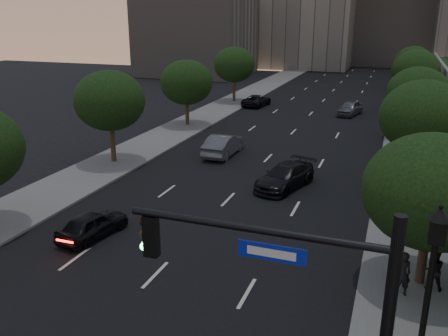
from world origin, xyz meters
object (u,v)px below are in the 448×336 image
at_px(sedan_far_right, 350,108).
at_px(pedestrian_c, 387,205).
at_px(sedan_near_right, 285,176).
at_px(sedan_far_left, 257,100).
at_px(sedan_near_left, 93,224).
at_px(street_lamp, 427,302).
at_px(pedestrian_b, 433,270).
at_px(pedestrian_a, 402,273).
at_px(sedan_mid_left, 224,145).

xyz_separation_m(sedan_far_right, pedestrian_c, (4.75, -28.14, 0.33)).
xyz_separation_m(sedan_near_right, pedestrian_c, (6.15, -3.61, 0.35)).
xyz_separation_m(sedan_far_left, pedestrian_c, (15.70, -29.78, 0.42)).
xyz_separation_m(sedan_near_left, sedan_far_right, (8.58, 34.55, 0.10)).
bearing_deg(street_lamp, sedan_near_left, 162.02).
distance_m(sedan_far_right, pedestrian_b, 34.77).
height_order(sedan_far_left, sedan_near_right, sedan_near_right).
bearing_deg(pedestrian_c, pedestrian_a, 69.97).
relative_size(sedan_near_right, sedan_far_right, 1.13).
height_order(sedan_far_left, sedan_far_right, sedan_far_right).
bearing_deg(sedan_mid_left, sedan_near_left, 87.13).
distance_m(sedan_far_left, pedestrian_c, 33.66).
bearing_deg(pedestrian_b, sedan_far_right, -86.97).
bearing_deg(pedestrian_c, sedan_far_right, -106.92).
bearing_deg(pedestrian_a, sedan_far_left, -82.99).
bearing_deg(street_lamp, sedan_far_left, 112.53).
height_order(sedan_near_right, pedestrian_a, pedestrian_a).
distance_m(sedan_near_right, pedestrian_c, 7.15).
height_order(sedan_near_left, sedan_far_left, sedan_far_left).
bearing_deg(pedestrian_c, sedan_near_right, -56.92).
height_order(street_lamp, sedan_far_right, street_lamp).
xyz_separation_m(street_lamp, sedan_near_right, (-7.44, 14.77, -1.90)).
relative_size(sedan_near_left, sedan_far_right, 0.86).
bearing_deg(pedestrian_b, sedan_far_left, -71.79).
bearing_deg(pedestrian_b, street_lamp, 75.09).
distance_m(street_lamp, pedestrian_c, 11.33).
height_order(sedan_near_left, sedan_far_right, sedan_far_right).
xyz_separation_m(sedan_near_right, sedan_far_right, (1.41, 24.53, 0.03)).
bearing_deg(sedan_near_right, street_lamp, -46.52).
bearing_deg(street_lamp, sedan_near_right, 116.74).
bearing_deg(pedestrian_b, pedestrian_c, -80.31).
height_order(pedestrian_a, pedestrian_b, pedestrian_a).
distance_m(sedan_far_left, pedestrian_b, 39.86).
distance_m(sedan_near_left, pedestrian_a, 14.12).
bearing_deg(sedan_near_right, pedestrian_a, -39.67).
distance_m(sedan_near_left, pedestrian_b, 15.25).
xyz_separation_m(sedan_far_right, pedestrian_b, (6.66, -34.13, 0.22)).
bearing_deg(sedan_far_right, sedan_near_left, -90.83).
relative_size(sedan_far_right, pedestrian_c, 2.39).
relative_size(street_lamp, sedan_far_right, 1.25).
distance_m(street_lamp, sedan_far_left, 44.35).
xyz_separation_m(sedan_far_right, pedestrian_a, (5.52, -34.96, 0.29)).
height_order(sedan_far_left, pedestrian_c, pedestrian_c).
bearing_deg(sedan_near_right, pedestrian_b, -33.23).
relative_size(street_lamp, pedestrian_a, 3.11).
bearing_deg(pedestrian_a, pedestrian_c, -100.76).
xyz_separation_m(street_lamp, sedan_near_left, (-14.62, 4.74, -1.98)).
xyz_separation_m(sedan_far_left, sedan_near_right, (9.54, -26.16, 0.06)).
relative_size(sedan_near_left, sedan_near_right, 0.76).
xyz_separation_m(sedan_near_left, pedestrian_b, (15.24, 0.42, 0.33)).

